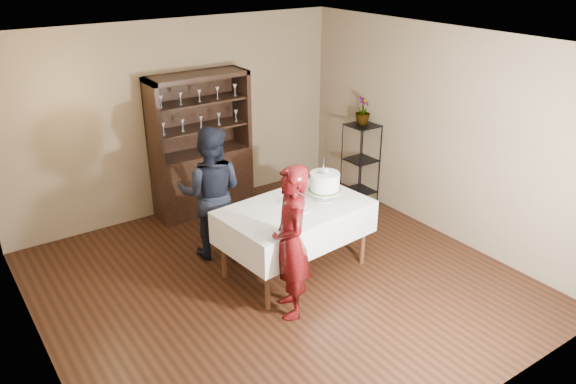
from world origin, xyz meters
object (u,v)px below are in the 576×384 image
at_px(woman, 291,242).
at_px(potted_plant, 363,111).
at_px(china_hutch, 202,167).
at_px(cake_table, 295,222).
at_px(man, 211,193).
at_px(cake, 325,183).
at_px(plant_etagere, 361,160).

xyz_separation_m(woman, potted_plant, (2.49, 1.76, 0.56)).
xyz_separation_m(china_hutch, cake_table, (0.11, -2.14, -0.02)).
bearing_deg(china_hutch, man, -111.71).
bearing_deg(cake, china_hutch, 102.60).
distance_m(plant_etagere, cake, 2.00).
xyz_separation_m(woman, man, (-0.10, 1.54, 0.01)).
distance_m(cake_table, man, 1.10).
distance_m(plant_etagere, man, 2.59).
height_order(plant_etagere, man, man).
relative_size(man, potted_plant, 4.20).
relative_size(plant_etagere, cake, 2.25).
bearing_deg(man, cake_table, 158.28).
xyz_separation_m(plant_etagere, cake, (-1.59, -1.14, 0.40)).
relative_size(woman, man, 0.99).
height_order(woman, man, man).
bearing_deg(cake_table, woman, -128.34).
bearing_deg(china_hutch, plant_etagere, -26.83).
distance_m(man, potted_plant, 2.66).
height_order(man, potted_plant, man).
bearing_deg(woman, cake_table, 163.80).
bearing_deg(man, china_hutch, -76.77).
bearing_deg(cake_table, man, 123.35).
xyz_separation_m(cake_table, woman, (-0.50, -0.63, 0.18)).
xyz_separation_m(plant_etagere, woman, (-2.48, -1.73, 0.17)).
bearing_deg(cake, cake_table, 173.10).
distance_m(plant_etagere, cake_table, 2.26).
height_order(plant_etagere, potted_plant, potted_plant).
height_order(china_hutch, woman, china_hutch).
xyz_separation_m(woman, cake, (0.89, 0.59, 0.23)).
relative_size(cake_table, cake, 3.33).
xyz_separation_m(cake_table, man, (-0.60, 0.91, 0.19)).
bearing_deg(china_hutch, cake, -77.40).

